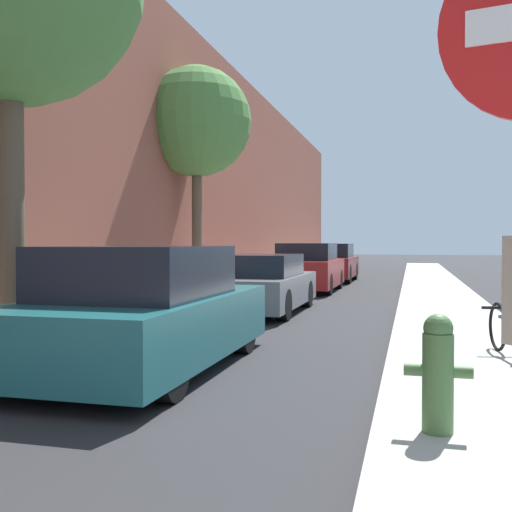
% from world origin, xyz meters
% --- Properties ---
extents(ground_plane, '(120.00, 120.00, 0.00)m').
position_xyz_m(ground_plane, '(0.00, 16.00, 0.00)').
color(ground_plane, '#28282B').
extents(sidewalk_left, '(2.00, 52.00, 0.12)m').
position_xyz_m(sidewalk_left, '(-2.90, 16.00, 0.06)').
color(sidewalk_left, '#ADA89E').
rests_on(sidewalk_left, ground).
extents(sidewalk_right, '(2.00, 52.00, 0.12)m').
position_xyz_m(sidewalk_right, '(2.90, 16.00, 0.06)').
color(sidewalk_right, '#ADA89E').
rests_on(sidewalk_right, ground).
extents(building_facade_left, '(0.70, 52.00, 7.66)m').
position_xyz_m(building_facade_left, '(-4.25, 16.00, 3.83)').
color(building_facade_left, brown).
rests_on(building_facade_left, ground).
extents(parked_car_teal, '(1.91, 4.12, 1.46)m').
position_xyz_m(parked_car_teal, '(-0.87, 7.44, 0.68)').
color(parked_car_teal, black).
rests_on(parked_car_teal, ground).
extents(parked_car_grey, '(1.71, 4.11, 1.25)m').
position_xyz_m(parked_car_grey, '(-0.93, 13.35, 0.60)').
color(parked_car_grey, black).
rests_on(parked_car_grey, ground).
extents(parked_car_red, '(1.78, 4.06, 1.48)m').
position_xyz_m(parked_car_red, '(-0.89, 19.04, 0.70)').
color(parked_car_red, black).
rests_on(parked_car_red, ground).
extents(parked_car_maroon, '(1.78, 4.17, 1.46)m').
position_xyz_m(parked_car_maroon, '(-0.83, 23.87, 0.70)').
color(parked_car_maroon, black).
rests_on(parked_car_maroon, ground).
extents(street_tree_far, '(2.90, 2.90, 6.04)m').
position_xyz_m(street_tree_far, '(-3.34, 15.88, 4.68)').
color(street_tree_far, brown).
rests_on(street_tree_far, sidewalk_left).
extents(fire_hydrant, '(0.48, 0.22, 0.87)m').
position_xyz_m(fire_hydrant, '(2.38, 5.53, 0.57)').
color(fire_hydrant, '#47703D').
rests_on(fire_hydrant, sidewalk_right).
extents(bicycle, '(0.45, 1.51, 0.62)m').
position_xyz_m(bicycle, '(3.33, 8.66, 0.44)').
color(bicycle, black).
rests_on(bicycle, sidewalk_right).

